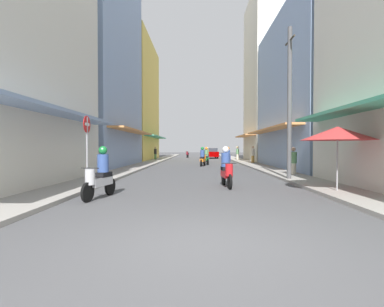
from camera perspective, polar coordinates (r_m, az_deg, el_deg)
ground_plane at (r=27.87m, az=1.32°, el=-1.93°), size 120.40×120.40×0.00m
sidewalk_left at (r=28.25m, az=-8.26°, el=-1.78°), size 1.73×62.73×0.12m
sidewalk_right at (r=28.27m, az=10.88°, el=-1.79°), size 1.73×62.73×0.12m
building_left_mid at (r=24.84m, az=-19.93°, el=18.52°), size 7.05×11.33×17.92m
building_left_far at (r=35.67m, az=-12.80°, el=10.10°), size 7.05×11.91×14.13m
building_right_mid at (r=22.68m, az=23.97°, el=11.12°), size 7.05×12.40×10.96m
building_right_far at (r=33.23m, az=16.69°, el=13.89°), size 7.05×8.05×17.72m
motorbike_red at (r=11.14m, az=6.89°, el=-3.07°), size 0.55×1.81×1.58m
motorbike_green at (r=25.52m, az=2.80°, el=-0.64°), size 0.65×1.78×1.58m
motorbike_orange at (r=23.33m, az=2.18°, el=-0.82°), size 0.65×1.78×1.58m
motorbike_maroon at (r=42.37m, az=-0.90°, el=-0.17°), size 0.55×1.81×0.96m
motorbike_silver at (r=9.04m, az=-17.92°, el=-4.11°), size 0.62×1.79×1.58m
motorbike_white at (r=30.90m, az=3.02°, el=-0.32°), size 0.55×1.81×1.58m
motorbike_blue at (r=21.98m, az=7.22°, el=-0.95°), size 0.63×1.79×1.58m
parked_car at (r=40.30m, az=3.86°, el=0.09°), size 1.93×4.17×1.45m
pedestrian_midway at (r=15.92m, az=19.64°, el=-1.60°), size 0.34×0.34×1.55m
pedestrian_foreground at (r=34.15m, az=-7.35°, el=0.01°), size 0.34×0.34×1.63m
pedestrian_far at (r=33.82m, az=9.11°, el=0.23°), size 0.44×0.44×1.69m
pedestrian_crossing at (r=27.02m, az=12.09°, el=-0.31°), size 0.34×0.34×1.65m
vendor_umbrella at (r=10.49m, az=27.11°, el=3.60°), size 2.33×2.33×2.22m
utility_pole at (r=13.81m, az=18.92°, el=9.58°), size 0.20×1.20×6.96m
street_sign_no_entry at (r=10.71m, az=-20.27°, el=2.12°), size 0.07×0.60×2.65m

